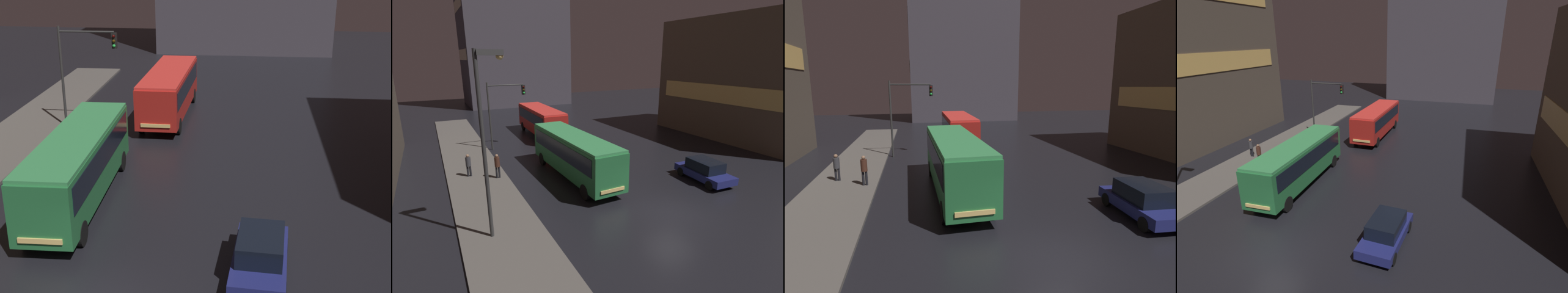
{
  "view_description": "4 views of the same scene",
  "coord_description": "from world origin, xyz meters",
  "views": [
    {
      "loc": [
        4.7,
        -13.9,
        10.89
      ],
      "look_at": [
        2.33,
        9.73,
        1.99
      ],
      "focal_mm": 50.0,
      "sensor_mm": 36.0,
      "label": 1
    },
    {
      "loc": [
        -11.45,
        -11.55,
        8.42
      ],
      "look_at": [
        -0.14,
        10.05,
        1.35
      ],
      "focal_mm": 28.0,
      "sensor_mm": 36.0,
      "label": 2
    },
    {
      "loc": [
        -4.7,
        -8.69,
        5.87
      ],
      "look_at": [
        -0.5,
        10.63,
        1.96
      ],
      "focal_mm": 28.0,
      "sensor_mm": 36.0,
      "label": 3
    },
    {
      "loc": [
        8.62,
        -10.64,
        10.37
      ],
      "look_at": [
        1.89,
        11.17,
        2.18
      ],
      "focal_mm": 28.0,
      "sensor_mm": 36.0,
      "label": 4
    }
  ],
  "objects": [
    {
      "name": "bus_far",
      "position": [
        -0.51,
        20.63,
        1.94
      ],
      "size": [
        2.74,
        10.0,
        3.15
      ],
      "rotation": [
        0.0,
        0.0,
        3.12
      ],
      "color": "#AD1E19",
      "rests_on": "ground"
    },
    {
      "name": "car_taxi",
      "position": [
        5.3,
        2.57,
        0.78
      ],
      "size": [
        2.16,
        4.37,
        1.54
      ],
      "rotation": [
        0.0,
        0.0,
        3.07
      ],
      "color": "navy",
      "rests_on": "ground"
    },
    {
      "name": "bus_near",
      "position": [
        -2.6,
        7.5,
        1.97
      ],
      "size": [
        2.58,
        10.29,
        3.2
      ],
      "rotation": [
        0.0,
        0.0,
        3.16
      ],
      "color": "#236B38",
      "rests_on": "ground"
    },
    {
      "name": "pedestrian_near",
      "position": [
        -9.47,
        10.82,
        1.13
      ],
      "size": [
        0.5,
        0.5,
        1.67
      ],
      "rotation": [
        0.0,
        0.0,
        2.13
      ],
      "color": "black",
      "rests_on": "sidewalk_left"
    },
    {
      "name": "building_far_backdrop",
      "position": [
        3.97,
        47.91,
        13.75
      ],
      "size": [
        18.07,
        12.0,
        27.5
      ],
      "color": "#423D47",
      "rests_on": "ground"
    },
    {
      "name": "traffic_light_main",
      "position": [
        -5.35,
        17.45,
        4.3
      ],
      "size": [
        3.55,
        0.35,
        6.33
      ],
      "color": "#2D2D2D",
      "rests_on": "ground"
    },
    {
      "name": "ground_plane",
      "position": [
        0.0,
        0.0,
        0.0
      ],
      "size": [
        120.0,
        120.0,
        0.0
      ],
      "primitive_type": "plane",
      "color": "black"
    },
    {
      "name": "sidewalk_left",
      "position": [
        -9.0,
        10.0,
        0.07
      ],
      "size": [
        4.0,
        48.0,
        0.15
      ],
      "color": "#56514C",
      "rests_on": "ground"
    },
    {
      "name": "pedestrian_mid",
      "position": [
        -7.68,
        9.53,
        1.2
      ],
      "size": [
        0.45,
        0.45,
        1.78
      ],
      "rotation": [
        0.0,
        0.0,
        5.02
      ],
      "color": "black",
      "rests_on": "sidewalk_left"
    }
  ]
}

